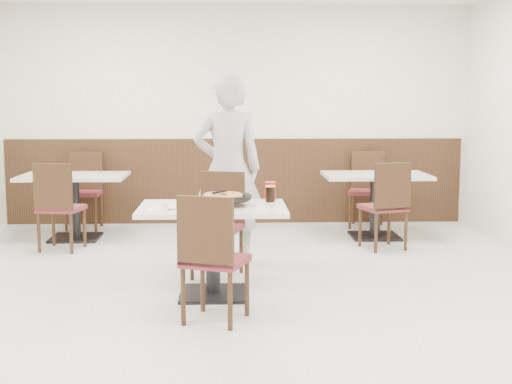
{
  "coord_description": "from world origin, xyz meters",
  "views": [
    {
      "loc": [
        -0.07,
        -5.71,
        1.64
      ],
      "look_at": [
        0.13,
        -0.3,
        0.91
      ],
      "focal_mm": 50.0,
      "sensor_mm": 36.0,
      "label": 1
    }
  ],
  "objects_px": {
    "cola_glass": "(270,194)",
    "bg_chair_right_near": "(383,205)",
    "diner_person": "(228,169)",
    "chair_near": "(215,257)",
    "pizza_pan": "(227,200)",
    "side_plate": "(166,207)",
    "bg_chair_right_far": "(366,190)",
    "bg_table_left": "(75,207)",
    "bg_table_right": "(375,206)",
    "red_cup": "(270,191)",
    "bg_chair_left_near": "(61,206)",
    "main_table": "(213,251)",
    "pizza": "(223,198)",
    "chair_far": "(217,225)",
    "bg_chair_left_far": "(83,191)"
  },
  "relations": [
    {
      "from": "chair_near",
      "to": "pizza_pan",
      "type": "xyz_separation_m",
      "value": [
        0.08,
        0.71,
        0.32
      ]
    },
    {
      "from": "cola_glass",
      "to": "bg_chair_left_far",
      "type": "distance_m",
      "value": 3.6
    },
    {
      "from": "chair_near",
      "to": "cola_glass",
      "type": "relative_size",
      "value": 7.31
    },
    {
      "from": "bg_table_left",
      "to": "bg_chair_left_near",
      "type": "relative_size",
      "value": 1.26
    },
    {
      "from": "pizza",
      "to": "bg_chair_left_near",
      "type": "height_order",
      "value": "bg_chair_left_near"
    },
    {
      "from": "diner_person",
      "to": "bg_chair_right_far",
      "type": "bearing_deg",
      "value": -140.62
    },
    {
      "from": "bg_table_left",
      "to": "bg_table_right",
      "type": "bearing_deg",
      "value": -0.59
    },
    {
      "from": "red_cup",
      "to": "bg_chair_left_near",
      "type": "relative_size",
      "value": 0.17
    },
    {
      "from": "cola_glass",
      "to": "diner_person",
      "type": "relative_size",
      "value": 0.07
    },
    {
      "from": "cola_glass",
      "to": "bg_chair_right_near",
      "type": "bearing_deg",
      "value": 49.94
    },
    {
      "from": "chair_far",
      "to": "pizza",
      "type": "xyz_separation_m",
      "value": [
        0.06,
        -0.58,
        0.34
      ]
    },
    {
      "from": "diner_person",
      "to": "bg_table_right",
      "type": "relative_size",
      "value": 1.56
    },
    {
      "from": "main_table",
      "to": "diner_person",
      "type": "relative_size",
      "value": 0.64
    },
    {
      "from": "bg_table_left",
      "to": "bg_chair_left_near",
      "type": "xyz_separation_m",
      "value": [
        -0.01,
        -0.59,
        0.1
      ]
    },
    {
      "from": "bg_chair_left_far",
      "to": "bg_chair_right_near",
      "type": "xyz_separation_m",
      "value": [
        3.47,
        -1.3,
        0.0
      ]
    },
    {
      "from": "pizza_pan",
      "to": "bg_chair_left_far",
      "type": "relative_size",
      "value": 0.36
    },
    {
      "from": "chair_far",
      "to": "bg_chair_right_far",
      "type": "distance_m",
      "value": 3.05
    },
    {
      "from": "side_plate",
      "to": "bg_chair_right_far",
      "type": "relative_size",
      "value": 0.2
    },
    {
      "from": "bg_table_right",
      "to": "bg_chair_right_near",
      "type": "xyz_separation_m",
      "value": [
        -0.04,
        -0.62,
        0.1
      ]
    },
    {
      "from": "cola_glass",
      "to": "bg_chair_right_far",
      "type": "xyz_separation_m",
      "value": [
        1.38,
        2.85,
        -0.34
      ]
    },
    {
      "from": "pizza_pan",
      "to": "diner_person",
      "type": "bearing_deg",
      "value": 89.79
    },
    {
      "from": "chair_far",
      "to": "pizza_pan",
      "type": "bearing_deg",
      "value": 115.45
    },
    {
      "from": "bg_table_left",
      "to": "bg_chair_left_far",
      "type": "distance_m",
      "value": 0.65
    },
    {
      "from": "pizza_pan",
      "to": "bg_chair_left_near",
      "type": "xyz_separation_m",
      "value": [
        -1.78,
        1.81,
        -0.32
      ]
    },
    {
      "from": "red_cup",
      "to": "bg_chair_left_far",
      "type": "distance_m",
      "value": 3.52
    },
    {
      "from": "pizza_pan",
      "to": "bg_chair_left_far",
      "type": "xyz_separation_m",
      "value": [
        -1.79,
        3.04,
        -0.32
      ]
    },
    {
      "from": "main_table",
      "to": "cola_glass",
      "type": "distance_m",
      "value": 0.69
    },
    {
      "from": "diner_person",
      "to": "bg_table_right",
      "type": "distance_m",
      "value": 2.16
    },
    {
      "from": "main_table",
      "to": "side_plate",
      "type": "distance_m",
      "value": 0.55
    },
    {
      "from": "bg_chair_left_far",
      "to": "bg_chair_left_near",
      "type": "bearing_deg",
      "value": 91.71
    },
    {
      "from": "pizza_pan",
      "to": "bg_table_left",
      "type": "relative_size",
      "value": 0.29
    },
    {
      "from": "pizza_pan",
      "to": "bg_table_left",
      "type": "height_order",
      "value": "pizza_pan"
    },
    {
      "from": "bg_table_right",
      "to": "side_plate",
      "type": "bearing_deg",
      "value": -131.48
    },
    {
      "from": "pizza",
      "to": "bg_table_right",
      "type": "height_order",
      "value": "pizza"
    },
    {
      "from": "pizza_pan",
      "to": "bg_chair_right_near",
      "type": "distance_m",
      "value": 2.44
    },
    {
      "from": "pizza_pan",
      "to": "pizza",
      "type": "relative_size",
      "value": 1.05
    },
    {
      "from": "main_table",
      "to": "pizza",
      "type": "relative_size",
      "value": 3.68
    },
    {
      "from": "chair_near",
      "to": "bg_table_left",
      "type": "height_order",
      "value": "chair_near"
    },
    {
      "from": "main_table",
      "to": "side_plate",
      "type": "relative_size",
      "value": 6.34
    },
    {
      "from": "bg_chair_left_far",
      "to": "bg_chair_right_near",
      "type": "bearing_deg",
      "value": 160.69
    },
    {
      "from": "diner_person",
      "to": "bg_table_left",
      "type": "xyz_separation_m",
      "value": [
        -1.77,
        1.22,
        -0.56
      ]
    },
    {
      "from": "chair_near",
      "to": "cola_glass",
      "type": "xyz_separation_m",
      "value": [
        0.45,
        0.89,
        0.34
      ]
    },
    {
      "from": "side_plate",
      "to": "pizza",
      "type": "bearing_deg",
      "value": 18.77
    },
    {
      "from": "chair_near",
      "to": "bg_table_left",
      "type": "relative_size",
      "value": 0.79
    },
    {
      "from": "chair_far",
      "to": "pizza",
      "type": "bearing_deg",
      "value": 112.39
    },
    {
      "from": "bg_chair_right_far",
      "to": "red_cup",
      "type": "bearing_deg",
      "value": 79.58
    },
    {
      "from": "red_cup",
      "to": "bg_chair_right_far",
      "type": "bearing_deg",
      "value": 63.46
    },
    {
      "from": "pizza",
      "to": "bg_table_right",
      "type": "distance_m",
      "value": 2.96
    },
    {
      "from": "pizza",
      "to": "diner_person",
      "type": "height_order",
      "value": "diner_person"
    },
    {
      "from": "bg_table_left",
      "to": "bg_chair_right_near",
      "type": "bearing_deg",
      "value": -10.77
    }
  ]
}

